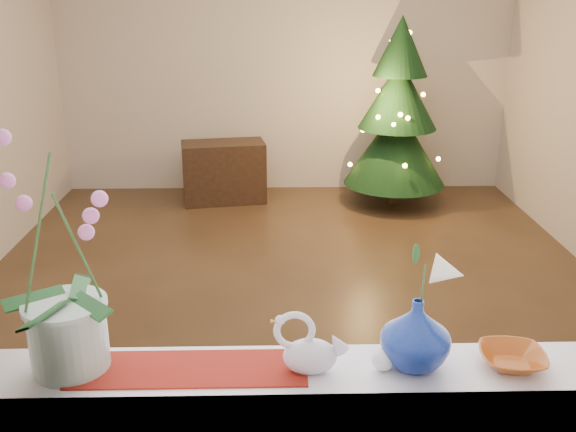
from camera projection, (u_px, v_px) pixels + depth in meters
name	position (u px, v px, depth m)	size (l,w,h in m)	color
ground	(292.00, 292.00, 4.45)	(5.00, 5.00, 0.00)	#362416
wall_back	(285.00, 57.00, 6.36)	(4.50, 0.10, 2.70)	beige
wall_front	(323.00, 252.00, 1.65)	(4.50, 0.10, 2.70)	beige
windowsill	(317.00, 374.00, 1.92)	(2.20, 0.26, 0.04)	white
window_frame	(324.00, 114.00, 1.56)	(2.22, 0.06, 1.60)	white
runner	(189.00, 369.00, 1.90)	(0.70, 0.20, 0.01)	maroon
orchid_pot	(58.00, 257.00, 1.80)	(0.25, 0.25, 0.72)	white
swan	(310.00, 344.00, 1.87)	(0.22, 0.10, 0.19)	silver
blue_vase	(416.00, 329.00, 1.88)	(0.24, 0.24, 0.25)	navy
lily	(421.00, 260.00, 1.81)	(0.14, 0.08, 0.19)	white
paperweight	(383.00, 359.00, 1.89)	(0.07, 0.07, 0.07)	white
amber_dish	(512.00, 360.00, 1.92)	(0.17, 0.17, 0.04)	#974313
xmas_tree	(398.00, 113.00, 6.02)	(0.97, 0.97, 1.77)	black
side_table	(224.00, 172.00, 6.28)	(0.79, 0.40, 0.59)	black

